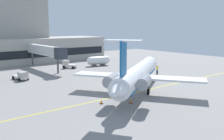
{
  "coord_description": "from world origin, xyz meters",
  "views": [
    {
      "loc": [
        -27.73,
        -30.69,
        10.73
      ],
      "look_at": [
        0.36,
        4.6,
        3.0
      ],
      "focal_mm": 40.3,
      "sensor_mm": 36.0,
      "label": 1
    }
  ],
  "objects_px": {
    "regional_jet": "(138,74)",
    "pushback_tractor": "(68,65)",
    "fuel_tank": "(98,60)",
    "marshaller": "(157,70)",
    "belt_loader": "(21,76)"
  },
  "relations": [
    {
      "from": "pushback_tractor",
      "to": "belt_loader",
      "type": "relative_size",
      "value": 0.92
    },
    {
      "from": "belt_loader",
      "to": "marshaller",
      "type": "bearing_deg",
      "value": -25.34
    },
    {
      "from": "regional_jet",
      "to": "pushback_tractor",
      "type": "height_order",
      "value": "regional_jet"
    },
    {
      "from": "fuel_tank",
      "to": "regional_jet",
      "type": "bearing_deg",
      "value": -113.23
    },
    {
      "from": "regional_jet",
      "to": "fuel_tank",
      "type": "height_order",
      "value": "regional_jet"
    },
    {
      "from": "fuel_tank",
      "to": "belt_loader",
      "type": "bearing_deg",
      "value": -165.69
    },
    {
      "from": "pushback_tractor",
      "to": "fuel_tank",
      "type": "xyz_separation_m",
      "value": [
        8.82,
        -1.33,
        0.53
      ]
    },
    {
      "from": "belt_loader",
      "to": "marshaller",
      "type": "relative_size",
      "value": 2.03
    },
    {
      "from": "belt_loader",
      "to": "fuel_tank",
      "type": "height_order",
      "value": "fuel_tank"
    },
    {
      "from": "regional_jet",
      "to": "marshaller",
      "type": "bearing_deg",
      "value": 31.17
    },
    {
      "from": "belt_loader",
      "to": "marshaller",
      "type": "height_order",
      "value": "marshaller"
    },
    {
      "from": "fuel_tank",
      "to": "marshaller",
      "type": "distance_m",
      "value": 19.09
    },
    {
      "from": "pushback_tractor",
      "to": "fuel_tank",
      "type": "relative_size",
      "value": 0.55
    },
    {
      "from": "regional_jet",
      "to": "marshaller",
      "type": "distance_m",
      "value": 18.02
    },
    {
      "from": "pushback_tractor",
      "to": "belt_loader",
      "type": "distance_m",
      "value": 16.58
    }
  ]
}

